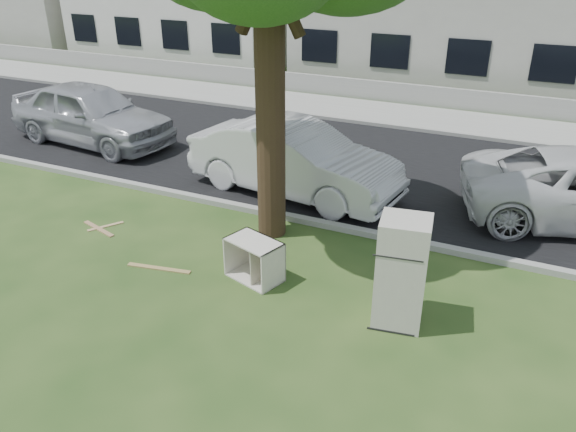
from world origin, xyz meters
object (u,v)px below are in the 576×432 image
at_px(cabinet, 254,260).
at_px(car_left, 91,113).
at_px(car_center, 294,159).
at_px(fridge, 401,272).

xyz_separation_m(cabinet, car_left, (-7.51, 4.45, 0.49)).
xyz_separation_m(cabinet, car_center, (-0.89, 3.61, 0.45)).
relative_size(car_center, car_left, 0.98).
bearing_deg(car_left, car_center, -91.52).
relative_size(cabinet, car_center, 0.19).
distance_m(car_center, car_left, 6.67).
height_order(fridge, car_center, fridge).
distance_m(cabinet, car_left, 8.74).
relative_size(cabinet, car_left, 0.18).
height_order(car_center, car_left, car_left).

